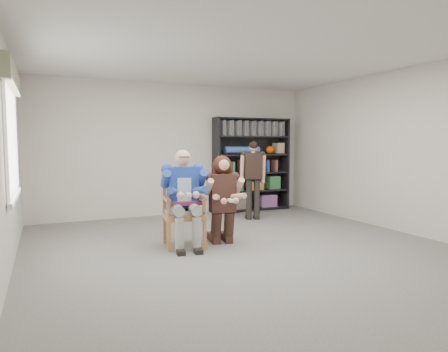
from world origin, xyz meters
name	(u,v)px	position (x,y,z in m)	size (l,w,h in m)	color
room_shell	(256,153)	(0.00, 0.00, 1.40)	(6.00, 7.00, 2.80)	beige
floor	(255,255)	(0.00, 0.00, 0.00)	(6.00, 7.00, 0.01)	#5F5C58
window_left	(13,135)	(-2.95, 1.00, 1.63)	(0.16, 2.00, 1.75)	silver
armchair	(184,209)	(-0.74, 0.84, 0.56)	(0.65, 0.62, 1.11)	olive
seated_man	(184,198)	(-0.74, 0.84, 0.72)	(0.62, 0.87, 1.45)	navy
kneeling_woman	(223,201)	(-0.16, 0.72, 0.66)	(0.56, 0.89, 1.33)	#321C17
bookshelf	(252,165)	(1.70, 3.28, 1.05)	(1.80, 0.38, 2.10)	black
standing_man	(253,181)	(1.19, 2.27, 0.79)	(0.49, 0.27, 1.58)	black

